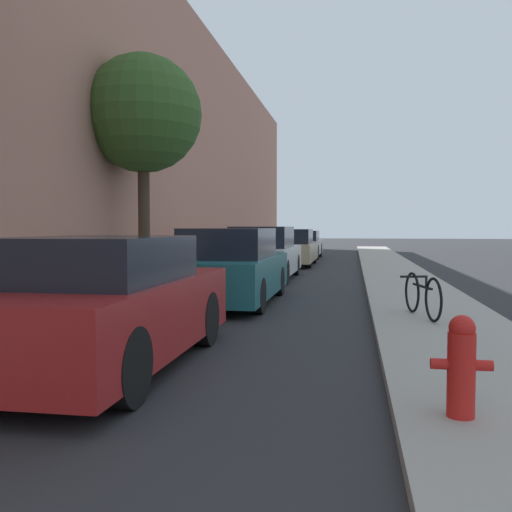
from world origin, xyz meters
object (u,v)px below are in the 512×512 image
(parked_car_teal, at_px, (231,268))
(fire_hydrant, at_px, (461,365))
(parked_car_red, at_px, (106,305))
(parked_car_white, at_px, (264,254))
(parked_car_silver, at_px, (303,245))
(parked_car_champagne, at_px, (289,248))
(bicycle, at_px, (422,295))
(street_tree_far, at_px, (143,115))

(parked_car_teal, distance_m, fire_hydrant, 7.37)
(parked_car_red, distance_m, parked_car_white, 10.52)
(parked_car_red, height_order, parked_car_silver, parked_car_red)
(parked_car_red, bearing_deg, parked_car_champagne, 89.48)
(parked_car_teal, xyz_separation_m, parked_car_white, (-0.17, 5.22, 0.02))
(parked_car_white, relative_size, bicycle, 2.98)
(parked_car_red, height_order, parked_car_teal, parked_car_teal)
(parked_car_champagne, relative_size, bicycle, 2.87)
(bicycle, bearing_deg, parked_car_white, 103.99)
(parked_car_champagne, height_order, bicycle, parked_car_champagne)
(street_tree_far, distance_m, fire_hydrant, 10.48)
(parked_car_white, bearing_deg, parked_car_teal, -88.15)
(parked_car_teal, height_order, bicycle, parked_car_teal)
(street_tree_far, bearing_deg, parked_car_red, -72.45)
(fire_hydrant, distance_m, bicycle, 4.72)
(parked_car_champagne, xyz_separation_m, parked_car_silver, (0.05, 5.33, -0.03))
(parked_car_champagne, distance_m, parked_car_silver, 5.33)
(street_tree_far, distance_m, bicycle, 7.64)
(parked_car_silver, bearing_deg, bicycle, -79.37)
(parked_car_teal, distance_m, parked_car_champagne, 11.10)
(parked_car_silver, bearing_deg, parked_car_teal, -89.93)
(parked_car_red, height_order, street_tree_far, street_tree_far)
(parked_car_white, height_order, fire_hydrant, parked_car_white)
(parked_car_teal, distance_m, bicycle, 3.95)
(parked_car_white, relative_size, parked_car_silver, 1.03)
(parked_car_red, bearing_deg, street_tree_far, 107.55)
(parked_car_silver, bearing_deg, parked_car_red, -90.52)
(parked_car_champagne, relative_size, street_tree_far, 0.85)
(parked_car_red, relative_size, fire_hydrant, 5.43)
(street_tree_far, height_order, fire_hydrant, street_tree_far)
(parked_car_white, height_order, parked_car_silver, parked_car_white)
(parked_car_champagne, bearing_deg, street_tree_far, -103.46)
(parked_car_silver, height_order, fire_hydrant, parked_car_silver)
(parked_car_red, distance_m, parked_car_silver, 21.73)
(parked_car_red, xyz_separation_m, street_tree_far, (-2.15, 6.80, 3.38))
(parked_car_silver, bearing_deg, fire_hydrant, -82.16)
(bicycle, bearing_deg, fire_hydrant, -105.96)
(parked_car_teal, xyz_separation_m, parked_car_silver, (-0.02, 16.44, -0.05))
(parked_car_teal, distance_m, parked_car_silver, 16.44)
(parked_car_teal, bearing_deg, street_tree_far, 147.65)
(parked_car_red, relative_size, parked_car_silver, 0.89)
(parked_car_champagne, relative_size, parked_car_silver, 0.99)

